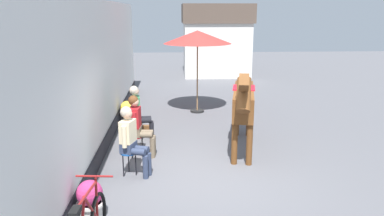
{
  "coord_description": "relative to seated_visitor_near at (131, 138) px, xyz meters",
  "views": [
    {
      "loc": [
        -0.84,
        -6.85,
        3.13
      ],
      "look_at": [
        -0.4,
        1.2,
        1.05
      ],
      "focal_mm": 34.99,
      "sensor_mm": 36.0,
      "label": 1
    }
  ],
  "objects": [
    {
      "name": "distant_cottage",
      "position": [
        3.04,
        11.91,
        1.02
      ],
      "size": [
        3.4,
        2.6,
        3.5
      ],
      "color": "silver",
      "rests_on": "ground_plane"
    },
    {
      "name": "saddled_horse_center",
      "position": [
        2.41,
        1.24,
        0.38
      ],
      "size": [
        0.87,
        2.97,
        2.06
      ],
      "color": "brown",
      "rests_on": "ground_plane"
    },
    {
      "name": "flower_planter_nearest",
      "position": [
        -0.48,
        -1.6,
        -0.44
      ],
      "size": [
        0.43,
        0.43,
        0.64
      ],
      "color": "beige",
      "rests_on": "ground_plane"
    },
    {
      "name": "ground_plane",
      "position": [
        1.64,
        2.96,
        -0.78
      ],
      "size": [
        40.0,
        40.0,
        0.0
      ],
      "primitive_type": "plane",
      "color": "#56565B"
    },
    {
      "name": "seated_visitor_middle",
      "position": [
        0.05,
        0.99,
        0.0
      ],
      "size": [
        0.61,
        0.49,
        1.39
      ],
      "color": "red",
      "rests_on": "ground_plane"
    },
    {
      "name": "satchel_bag",
      "position": [
        0.13,
        2.67,
        -0.68
      ],
      "size": [
        0.29,
        0.16,
        0.2
      ],
      "primitive_type": "cube",
      "rotation": [
        0.0,
        0.0,
        6.14
      ],
      "color": "brown",
      "rests_on": "ground_plane"
    },
    {
      "name": "seated_visitor_near",
      "position": [
        0.0,
        0.0,
        0.0
      ],
      "size": [
        0.61,
        0.49,
        1.39
      ],
      "color": "#194C99",
      "rests_on": "ground_plane"
    },
    {
      "name": "seated_visitor_far",
      "position": [
        -0.04,
        2.08,
        0.0
      ],
      "size": [
        0.61,
        0.49,
        1.39
      ],
      "color": "gold",
      "rests_on": "ground_plane"
    },
    {
      "name": "cafe_parasol",
      "position": [
        1.6,
        4.73,
        1.59
      ],
      "size": [
        2.1,
        2.1,
        2.58
      ],
      "color": "black",
      "rests_on": "ground_plane"
    },
    {
      "name": "flower_planter_farthest",
      "position": [
        -0.5,
        3.65,
        -0.44
      ],
      "size": [
        0.43,
        0.43,
        0.64
      ],
      "color": "#4C4C51",
      "rests_on": "ground_plane"
    },
    {
      "name": "pub_facade_wall",
      "position": [
        -0.91,
        1.46,
        0.76
      ],
      "size": [
        0.34,
        14.0,
        3.4
      ],
      "color": "white",
      "rests_on": "ground_plane"
    }
  ]
}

